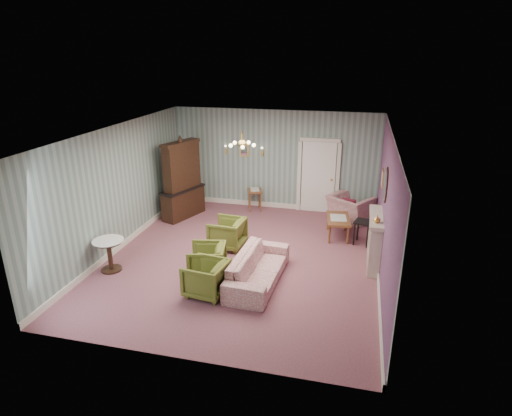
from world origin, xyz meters
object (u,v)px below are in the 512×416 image
(wingback_chair, at_px, (351,204))
(olive_chair_c, at_px, (227,232))
(pedestal_table, at_px, (110,255))
(fireplace, at_px, (375,240))
(olive_chair_a, at_px, (206,277))
(sofa_chintz, at_px, (258,263))
(coffee_table, at_px, (338,227))
(side_table_black, at_px, (363,233))
(dresser, at_px, (182,178))
(olive_chair_b, at_px, (207,259))

(wingback_chair, bearing_deg, olive_chair_c, 76.74)
(pedestal_table, bearing_deg, fireplace, 16.35)
(olive_chair_c, bearing_deg, olive_chair_a, 10.63)
(sofa_chintz, distance_m, coffee_table, 3.05)
(olive_chair_c, bearing_deg, sofa_chintz, 41.71)
(fireplace, bearing_deg, side_table_black, 103.28)
(dresser, bearing_deg, side_table_black, 12.34)
(olive_chair_c, distance_m, coffee_table, 2.83)
(olive_chair_c, bearing_deg, side_table_black, 110.64)
(sofa_chintz, relative_size, coffee_table, 2.14)
(olive_chair_b, xyz_separation_m, fireplace, (3.39, 1.34, 0.20))
(olive_chair_a, xyz_separation_m, fireplace, (3.16, 2.04, 0.20))
(sofa_chintz, xyz_separation_m, fireplace, (2.29, 1.34, 0.16))
(sofa_chintz, height_order, wingback_chair, wingback_chair)
(olive_chair_b, height_order, coffee_table, olive_chair_b)
(olive_chair_a, relative_size, coffee_table, 0.76)
(olive_chair_a, bearing_deg, sofa_chintz, 136.51)
(sofa_chintz, xyz_separation_m, dresser, (-2.90, 3.08, 0.73))
(side_table_black, bearing_deg, wingback_chair, 102.67)
(olive_chair_c, height_order, sofa_chintz, sofa_chintz)
(olive_chair_c, bearing_deg, coffee_table, 120.49)
(olive_chair_c, height_order, fireplace, fireplace)
(wingback_chair, relative_size, fireplace, 0.78)
(side_table_black, bearing_deg, fireplace, -76.72)
(fireplace, bearing_deg, wingback_chair, 102.91)
(fireplace, height_order, side_table_black, fireplace)
(wingback_chair, distance_m, pedestal_table, 6.44)
(wingback_chair, bearing_deg, olive_chair_a, 96.24)
(olive_chair_b, relative_size, fireplace, 0.54)
(dresser, xyz_separation_m, side_table_black, (4.96, -0.73, -0.84))
(sofa_chintz, distance_m, fireplace, 2.66)
(sofa_chintz, relative_size, dresser, 0.93)
(olive_chair_b, bearing_deg, dresser, -160.94)
(wingback_chair, distance_m, coffee_table, 1.27)
(sofa_chintz, bearing_deg, side_table_black, -38.00)
(olive_chair_a, distance_m, side_table_black, 4.23)
(fireplace, xyz_separation_m, side_table_black, (-0.24, 1.02, -0.28))
(olive_chair_a, xyz_separation_m, olive_chair_c, (-0.24, 2.14, 0.01))
(olive_chair_c, distance_m, pedestal_table, 2.70)
(wingback_chair, distance_m, dresser, 4.73)
(olive_chair_b, relative_size, sofa_chintz, 0.35)
(dresser, height_order, side_table_black, dresser)
(olive_chair_a, height_order, pedestal_table, olive_chair_a)
(wingback_chair, bearing_deg, pedestal_table, 75.84)
(olive_chair_b, relative_size, side_table_black, 1.25)
(coffee_table, height_order, side_table_black, side_table_black)
(coffee_table, xyz_separation_m, pedestal_table, (-4.63, -2.96, 0.10))
(olive_chair_c, xyz_separation_m, wingback_chair, (2.80, 2.47, 0.08))
(olive_chair_c, relative_size, dresser, 0.34)
(wingback_chair, height_order, pedestal_table, wingback_chair)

